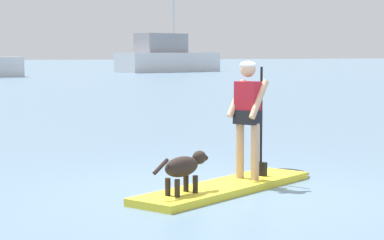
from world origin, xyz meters
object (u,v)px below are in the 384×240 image
Objects in this scene: person_paddler at (248,111)px; dog at (184,167)px; paddleboard at (235,185)px; moored_boat_outer at (167,57)px.

dog is at bearing -155.65° from person_paddler.
paddleboard is 1.18m from dog.
dog reaches higher than paddleboard.
moored_boat_outer is at bearing 65.93° from person_paddler.
person_paddler is 1.57m from dog.
person_paddler is 64.26m from moored_boat_outer.
paddleboard is 64.51m from moored_boat_outer.
moored_boat_outer is (26.50, 58.80, 1.41)m from paddleboard.
person_paddler is at bearing 24.35° from dog.
person_paddler is (0.29, 0.13, 1.02)m from paddleboard.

